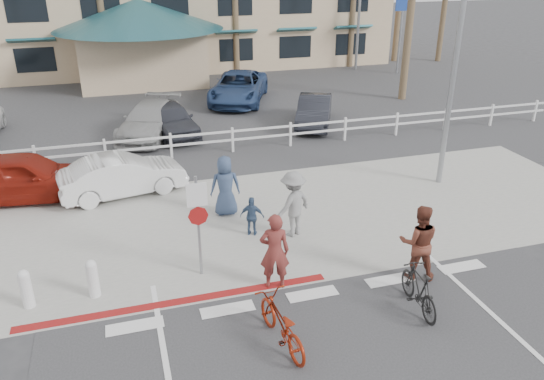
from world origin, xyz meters
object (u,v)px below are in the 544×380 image
object	(u,v)px
bike_red	(281,324)
car_white_sedan	(122,176)
bike_black	(419,289)
car_red_compact	(23,177)
sign_post	(198,221)

from	to	relation	value
bike_red	car_white_sedan	xyz separation A→B (m)	(-2.69, 8.40, 0.15)
bike_black	car_red_compact	distance (m)	12.42
sign_post	bike_red	size ratio (longest dim) A/B	1.50
sign_post	car_white_sedan	xyz separation A→B (m)	(-1.60, 5.39, -0.79)
car_white_sedan	bike_black	bearing A→B (deg)	-155.23
bike_black	car_red_compact	xyz separation A→B (m)	(-8.91, 8.65, 0.27)
car_white_sedan	car_red_compact	size ratio (longest dim) A/B	0.88
car_white_sedan	sign_post	bearing A→B (deg)	-174.73
sign_post	bike_black	xyz separation A→B (m)	(4.33, -2.76, -0.94)
bike_red	car_white_sedan	world-z (taller)	car_white_sedan
bike_red	car_red_compact	size ratio (longest dim) A/B	0.42
bike_red	bike_black	distance (m)	3.25
bike_black	bike_red	bearing A→B (deg)	9.61
car_white_sedan	car_red_compact	distance (m)	3.03
bike_black	car_white_sedan	size ratio (longest dim) A/B	0.42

